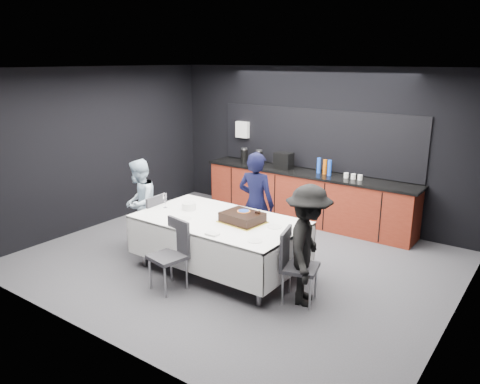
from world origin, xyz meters
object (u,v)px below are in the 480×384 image
(cake_assembly, at_px, (242,217))
(person_center, at_px, (256,204))
(party_table, at_px, (219,228))
(chair_near, at_px, (172,249))
(chair_right, at_px, (294,261))
(champagne_flute, at_px, (165,197))
(person_right, at_px, (308,246))
(chair_left, at_px, (152,219))
(person_left, at_px, (140,203))
(plate_stack, at_px, (189,206))

(cake_assembly, distance_m, person_center, 0.81)
(party_table, height_order, chair_near, chair_near)
(chair_right, relative_size, person_center, 0.58)
(champagne_flute, distance_m, person_right, 2.40)
(cake_assembly, relative_size, person_center, 0.38)
(chair_left, distance_m, chair_near, 1.28)
(champagne_flute, bearing_deg, chair_near, -41.21)
(party_table, xyz_separation_m, person_right, (1.43, -0.09, 0.11))
(person_center, bearing_deg, person_left, 18.89)
(chair_near, height_order, person_center, person_center)
(chair_right, relative_size, person_right, 0.61)
(chair_near, relative_size, person_center, 0.58)
(cake_assembly, distance_m, chair_left, 1.66)
(party_table, relative_size, plate_stack, 11.13)
(party_table, relative_size, champagne_flute, 10.36)
(party_table, distance_m, person_right, 1.44)
(chair_left, distance_m, person_right, 2.71)
(champagne_flute, bearing_deg, chair_left, 178.94)
(chair_left, relative_size, person_left, 0.65)
(cake_assembly, bearing_deg, person_right, -8.33)
(champagne_flute, relative_size, chair_right, 0.24)
(chair_near, xyz_separation_m, person_left, (-1.43, 0.77, 0.17))
(chair_right, bearing_deg, champagne_flute, 178.17)
(chair_right, distance_m, person_center, 1.57)
(chair_left, distance_m, chair_right, 2.55)
(party_table, height_order, chair_left, chair_left)
(chair_left, relative_size, chair_near, 1.00)
(chair_left, relative_size, person_right, 0.61)
(cake_assembly, xyz_separation_m, champagne_flute, (-1.32, -0.14, 0.09))
(plate_stack, distance_m, person_left, 1.01)
(champagne_flute, relative_size, person_center, 0.14)
(chair_left, height_order, chair_right, same)
(chair_left, relative_size, person_center, 0.58)
(champagne_flute, height_order, person_left, person_left)
(champagne_flute, height_order, chair_left, champagne_flute)
(plate_stack, xyz_separation_m, chair_near, (0.43, -0.82, -0.30))
(party_table, xyz_separation_m, chair_right, (1.28, -0.14, -0.11))
(chair_right, bearing_deg, chair_near, -157.28)
(party_table, distance_m, person_left, 1.62)
(person_right, bearing_deg, person_left, 66.66)
(person_right, bearing_deg, plate_stack, 64.23)
(chair_left, xyz_separation_m, person_left, (-0.35, 0.08, 0.17))
(party_table, relative_size, chair_left, 2.51)
(party_table, height_order, chair_right, chair_right)
(plate_stack, bearing_deg, chair_right, -6.35)
(chair_near, relative_size, person_left, 0.65)
(chair_left, bearing_deg, champagne_flute, -1.06)
(plate_stack, xyz_separation_m, chair_right, (1.89, -0.21, -0.30))
(party_table, distance_m, chair_left, 1.27)
(plate_stack, distance_m, chair_near, 0.97)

